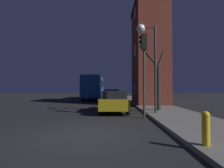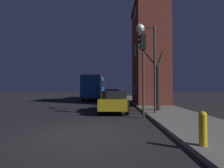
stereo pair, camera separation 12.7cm
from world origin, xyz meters
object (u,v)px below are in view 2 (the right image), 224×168
Objects in this scene: streetlamp at (146,44)px; car_mid_lane at (112,95)px; bus at (95,86)px; traffic_light at (143,58)px; bare_tree at (158,83)px; car_near_lane at (114,101)px; fire_hydrant at (203,128)px.

car_mid_lane is (-2.22, 10.60, -3.60)m from streetlamp.
bus is 5.87m from car_mid_lane.
car_mid_lane is (-1.81, 11.72, -2.56)m from traffic_light.
bare_tree reaches higher than bus.
streetlamp is at bearing -34.99° from car_near_lane.
streetlamp is 4.39m from car_near_lane.
bare_tree is at bearing 52.15° from streetlamp.
bus is (-4.51, 16.78, -1.32)m from traffic_light.
fire_hydrant is (2.35, -7.62, -0.15)m from car_near_lane.
streetlamp is 2.91m from bare_tree.
bare_tree is 3.32m from car_near_lane.
bare_tree is at bearing -1.79° from car_near_lane.
streetlamp is 6.12× the size of fire_hydrant.
fire_hydrant is (-0.72, -7.53, -1.40)m from bare_tree.
car_mid_lane is (-0.18, 9.17, 0.02)m from car_near_lane.
bare_tree is 0.99× the size of car_near_lane.
bus is at bearing 105.05° from traffic_light.
bare_tree is 7.69m from fire_hydrant.
bare_tree is 1.07× the size of car_mid_lane.
car_mid_lane is at bearing 98.57° from fire_hydrant.
bus is at bearing 103.46° from fire_hydrant.
car_near_lane is (-2.04, 1.43, -3.62)m from streetlamp.
traffic_light is at bearing -120.50° from bare_tree.
fire_hydrant is at bearing -87.13° from streetlamp.
bus reaches higher than car_near_lane.
streetlamp is at bearing 69.90° from traffic_light.
bus is 22.52m from fire_hydrant.
car_mid_lane is at bearing 98.79° from traffic_light.
bare_tree is at bearing -67.43° from bus.
streetlamp is at bearing -78.16° from car_mid_lane.
car_near_lane is at bearing 107.12° from fire_hydrant.
car_near_lane is 4.86× the size of fire_hydrant.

